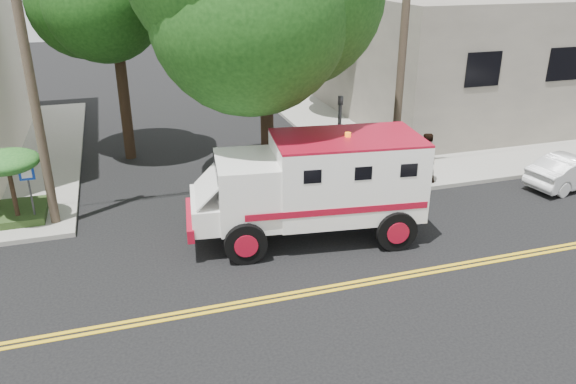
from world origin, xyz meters
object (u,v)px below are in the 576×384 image
object	(u,v)px
armored_truck	(317,182)
pedestrian_b	(425,158)
parked_sedan	(573,171)
pedestrian_a	(390,151)

from	to	relation	value
armored_truck	pedestrian_b	xyz separation A→B (m)	(5.17, 2.60, -0.68)
parked_sedan	pedestrian_a	xyz separation A→B (m)	(-6.07, 2.72, 0.50)
pedestrian_a	pedestrian_b	xyz separation A→B (m)	(0.89, -1.02, -0.02)
armored_truck	pedestrian_a	xyz separation A→B (m)	(4.28, 3.63, -0.66)
parked_sedan	pedestrian_a	world-z (taller)	pedestrian_a
parked_sedan	pedestrian_b	xyz separation A→B (m)	(-5.18, 1.70, 0.48)
armored_truck	pedestrian_b	world-z (taller)	armored_truck
pedestrian_a	parked_sedan	bearing A→B (deg)	118.11
armored_truck	parked_sedan	xyz separation A→B (m)	(10.35, 0.90, -1.16)
pedestrian_a	pedestrian_b	distance (m)	1.36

